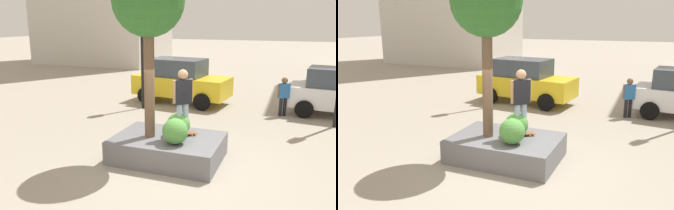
% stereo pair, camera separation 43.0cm
% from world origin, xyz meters
% --- Properties ---
extents(ground_plane, '(120.00, 120.00, 0.00)m').
position_xyz_m(ground_plane, '(0.00, 0.00, 0.00)').
color(ground_plane, '#9E9384').
extents(planter_ledge, '(2.90, 2.08, 0.64)m').
position_xyz_m(planter_ledge, '(-0.51, 0.38, 0.32)').
color(planter_ledge, slate).
rests_on(planter_ledge, ground).
extents(plaza_tree, '(1.86, 1.86, 4.53)m').
position_xyz_m(plaza_tree, '(-0.99, 0.25, 4.16)').
color(plaza_tree, brown).
rests_on(plaza_tree, planter_ledge).
extents(boxwood_shrub, '(0.65, 0.65, 0.65)m').
position_xyz_m(boxwood_shrub, '(-0.28, 0.59, 0.96)').
color(boxwood_shrub, '#4C8C3D').
rests_on(boxwood_shrub, planter_ledge).
extents(hedge_clump, '(0.67, 0.67, 0.67)m').
position_xyz_m(hedge_clump, '(-0.15, -0.05, 0.98)').
color(hedge_clump, '#4C8C3D').
rests_on(hedge_clump, planter_ledge).
extents(skateboard, '(0.78, 0.63, 0.07)m').
position_xyz_m(skateboard, '(-0.17, 0.60, 0.70)').
color(skateboard, brown).
rests_on(skateboard, planter_ledge).
extents(skateboarder, '(0.47, 0.49, 1.78)m').
position_xyz_m(skateboarder, '(-0.17, 0.60, 1.74)').
color(skateboarder, '#8C9EB7').
rests_on(skateboarder, skateboard).
extents(taxi_cab, '(4.58, 2.48, 2.04)m').
position_xyz_m(taxi_cab, '(-2.37, 6.90, 1.04)').
color(taxi_cab, gold).
rests_on(taxi_cab, ground).
extents(traffic_light_median, '(0.36, 0.31, 4.30)m').
position_xyz_m(traffic_light_median, '(-3.56, 5.30, 2.94)').
color(traffic_light_median, black).
rests_on(traffic_light_median, ground).
extents(passerby_with_bag, '(0.47, 0.37, 1.57)m').
position_xyz_m(passerby_with_bag, '(2.23, 6.12, 0.91)').
color(passerby_with_bag, black).
rests_on(passerby_with_bag, ground).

